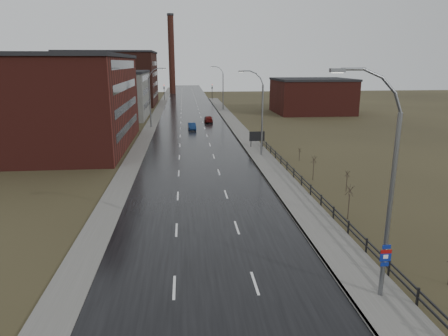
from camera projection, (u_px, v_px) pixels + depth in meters
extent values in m
plane|color=#2D2819|center=(221.00, 332.00, 18.82)|extent=(320.00, 320.00, 0.00)
cube|color=black|center=(193.00, 129.00, 76.53)|extent=(14.00, 300.00, 0.06)
cube|color=#595651|center=(261.00, 157.00, 53.29)|extent=(3.20, 180.00, 0.18)
cube|color=slate|center=(250.00, 157.00, 53.14)|extent=(0.16, 180.00, 0.18)
cube|color=#595651|center=(149.00, 129.00, 75.74)|extent=(2.40, 260.00, 0.12)
cube|color=#471914|center=(50.00, 103.00, 58.44)|extent=(22.00, 28.00, 13.00)
cube|color=black|center=(45.00, 56.00, 56.71)|extent=(22.44, 28.56, 0.50)
cube|color=black|center=(128.00, 126.00, 60.38)|extent=(0.06, 22.40, 1.20)
cube|color=black|center=(127.00, 106.00, 59.61)|extent=(0.06, 22.40, 1.20)
cube|color=black|center=(126.00, 86.00, 58.84)|extent=(0.06, 22.40, 1.20)
cube|color=black|center=(124.00, 65.00, 58.08)|extent=(0.06, 22.40, 1.20)
cube|color=slate|center=(111.00, 96.00, 90.85)|extent=(16.00, 20.00, 10.00)
cube|color=black|center=(109.00, 72.00, 89.50)|extent=(16.32, 20.40, 0.50)
cube|color=black|center=(147.00, 104.00, 92.12)|extent=(0.06, 16.00, 1.20)
cube|color=black|center=(146.00, 91.00, 91.36)|extent=(0.06, 16.00, 1.20)
cube|color=black|center=(146.00, 77.00, 90.59)|extent=(0.06, 16.00, 1.20)
cube|color=#331611|center=(111.00, 79.00, 118.59)|extent=(26.00, 24.00, 15.00)
cube|color=black|center=(109.00, 52.00, 116.60)|extent=(26.52, 24.48, 0.50)
cube|color=black|center=(156.00, 94.00, 120.98)|extent=(0.06, 19.20, 1.20)
cube|color=black|center=(155.00, 84.00, 120.21)|extent=(0.06, 19.20, 1.20)
cube|color=black|center=(155.00, 74.00, 119.44)|extent=(0.06, 19.20, 1.20)
cube|color=black|center=(154.00, 63.00, 118.67)|extent=(0.06, 19.20, 1.20)
cube|color=#471914|center=(312.00, 97.00, 99.56)|extent=(18.00, 16.00, 8.00)
cube|color=black|center=(313.00, 79.00, 98.47)|extent=(18.36, 16.32, 0.50)
cylinder|color=#331611|center=(172.00, 55.00, 158.69)|extent=(2.40, 2.40, 30.00)
cylinder|color=black|center=(170.00, 15.00, 154.76)|extent=(2.70, 2.70, 0.80)
cylinder|color=slate|center=(389.00, 211.00, 20.31)|extent=(0.24, 0.24, 10.00)
cylinder|color=slate|center=(398.00, 103.00, 18.89)|extent=(0.57, 0.14, 1.12)
cylinder|color=slate|center=(389.00, 85.00, 18.63)|extent=(0.91, 0.14, 0.91)
cylinder|color=slate|center=(373.00, 73.00, 18.41)|extent=(1.12, 0.14, 0.57)
cylinder|color=slate|center=(353.00, 69.00, 18.27)|extent=(1.15, 0.14, 0.14)
cube|color=slate|center=(337.00, 70.00, 18.21)|extent=(0.70, 0.28, 0.18)
cube|color=silver|center=(337.00, 73.00, 18.23)|extent=(0.50, 0.20, 0.04)
cube|color=navy|center=(387.00, 247.00, 20.69)|extent=(0.45, 0.04, 0.22)
cube|color=navy|center=(386.00, 256.00, 20.82)|extent=(0.60, 0.04, 0.65)
cube|color=maroon|center=(386.00, 252.00, 20.75)|extent=(0.60, 0.04, 0.20)
cube|color=navy|center=(385.00, 264.00, 20.95)|extent=(0.45, 0.04, 0.22)
cube|color=silver|center=(386.00, 257.00, 20.81)|extent=(0.26, 0.02, 0.22)
cylinder|color=slate|center=(262.00, 121.00, 53.07)|extent=(0.24, 0.24, 9.50)
cylinder|color=slate|center=(262.00, 82.00, 51.74)|extent=(0.51, 0.14, 0.98)
cylinder|color=slate|center=(258.00, 76.00, 51.51)|extent=(0.81, 0.14, 0.81)
cylinder|color=slate|center=(253.00, 72.00, 51.32)|extent=(0.98, 0.14, 0.51)
cylinder|color=slate|center=(246.00, 71.00, 51.19)|extent=(1.01, 0.14, 0.14)
cube|color=slate|center=(241.00, 71.00, 51.14)|extent=(0.70, 0.28, 0.18)
cube|color=silver|center=(241.00, 72.00, 51.17)|extent=(0.50, 0.20, 0.04)
cylinder|color=slate|center=(150.00, 103.00, 76.48)|extent=(0.24, 0.24, 9.50)
cylinder|color=slate|center=(150.00, 76.00, 75.17)|extent=(0.51, 0.14, 0.98)
cylinder|color=slate|center=(152.00, 72.00, 75.04)|extent=(0.81, 0.14, 0.81)
cylinder|color=slate|center=(156.00, 69.00, 74.98)|extent=(0.98, 0.14, 0.51)
cylinder|color=slate|center=(160.00, 68.00, 75.02)|extent=(1.01, 0.14, 0.14)
cube|color=slate|center=(164.00, 68.00, 75.10)|extent=(0.70, 0.28, 0.18)
cube|color=silver|center=(164.00, 69.00, 75.12)|extent=(0.50, 0.20, 0.04)
cylinder|color=slate|center=(223.00, 92.00, 105.01)|extent=(0.24, 0.24, 9.50)
cylinder|color=slate|center=(222.00, 72.00, 103.68)|extent=(0.51, 0.14, 0.98)
cylinder|color=slate|center=(221.00, 69.00, 103.45)|extent=(0.81, 0.14, 0.81)
cylinder|color=slate|center=(218.00, 67.00, 103.26)|extent=(0.98, 0.14, 0.51)
cylinder|color=slate|center=(215.00, 67.00, 103.13)|extent=(1.01, 0.14, 0.14)
cube|color=slate|center=(212.00, 67.00, 103.08)|extent=(0.70, 0.28, 0.18)
cube|color=silver|center=(212.00, 67.00, 103.11)|extent=(0.50, 0.20, 0.04)
cube|color=black|center=(418.00, 297.00, 20.63)|extent=(0.10, 0.10, 1.10)
cube|color=black|center=(389.00, 268.00, 23.51)|extent=(0.10, 0.10, 1.10)
cube|color=black|center=(366.00, 246.00, 26.40)|extent=(0.10, 0.10, 1.10)
cube|color=black|center=(348.00, 228.00, 29.28)|extent=(0.10, 0.10, 1.10)
cube|color=black|center=(333.00, 213.00, 32.17)|extent=(0.10, 0.10, 1.10)
cube|color=black|center=(321.00, 201.00, 35.06)|extent=(0.10, 0.10, 1.10)
cube|color=black|center=(311.00, 190.00, 37.94)|extent=(0.10, 0.10, 1.10)
cube|color=black|center=(302.00, 181.00, 40.83)|extent=(0.10, 0.10, 1.10)
cube|color=black|center=(294.00, 173.00, 43.71)|extent=(0.10, 0.10, 1.10)
cube|color=black|center=(287.00, 166.00, 46.60)|extent=(0.10, 0.10, 1.10)
cube|color=black|center=(281.00, 160.00, 49.48)|extent=(0.10, 0.10, 1.10)
cube|color=black|center=(275.00, 155.00, 52.37)|extent=(0.10, 0.10, 1.10)
cube|color=black|center=(271.00, 150.00, 55.25)|extent=(0.10, 0.10, 1.10)
cube|color=black|center=(266.00, 146.00, 58.14)|extent=(0.10, 0.10, 1.10)
cube|color=black|center=(262.00, 142.00, 61.03)|extent=(0.10, 0.10, 1.10)
cube|color=black|center=(312.00, 188.00, 37.36)|extent=(0.08, 53.00, 0.10)
cube|color=black|center=(312.00, 192.00, 37.46)|extent=(0.08, 53.00, 0.10)
cylinder|color=#382D23|center=(349.00, 207.00, 32.10)|extent=(0.08, 0.08, 2.12)
cylinder|color=#382D23|center=(351.00, 190.00, 31.75)|extent=(0.04, 0.71, 0.84)
cylinder|color=#382D23|center=(350.00, 190.00, 31.79)|extent=(0.67, 0.26, 0.84)
cylinder|color=#382D23|center=(349.00, 190.00, 31.77)|extent=(0.40, 0.60, 0.85)
cylinder|color=#382D23|center=(350.00, 191.00, 31.71)|extent=(0.40, 0.60, 0.85)
cylinder|color=#382D23|center=(350.00, 191.00, 31.70)|extent=(0.67, 0.26, 0.84)
cylinder|color=#382D23|center=(347.00, 184.00, 39.17)|extent=(0.08, 0.08, 1.55)
cylinder|color=#382D23|center=(348.00, 174.00, 38.92)|extent=(0.04, 0.53, 0.61)
cylinder|color=#382D23|center=(347.00, 174.00, 38.96)|extent=(0.50, 0.20, 0.62)
cylinder|color=#382D23|center=(347.00, 174.00, 38.94)|extent=(0.30, 0.44, 0.63)
cylinder|color=#382D23|center=(347.00, 174.00, 38.88)|extent=(0.30, 0.44, 0.63)
cylinder|color=#382D23|center=(348.00, 174.00, 38.87)|extent=(0.50, 0.20, 0.62)
cylinder|color=#382D23|center=(313.00, 171.00, 42.82)|extent=(0.08, 0.08, 1.99)
cylinder|color=#382D23|center=(314.00, 160.00, 42.49)|extent=(0.04, 0.67, 0.78)
cylinder|color=#382D23|center=(314.00, 160.00, 42.53)|extent=(0.63, 0.25, 0.79)
cylinder|color=#382D23|center=(314.00, 160.00, 42.51)|extent=(0.38, 0.56, 0.80)
cylinder|color=#382D23|center=(314.00, 160.00, 42.45)|extent=(0.38, 0.56, 0.80)
cylinder|color=#382D23|center=(314.00, 160.00, 42.44)|extent=(0.63, 0.25, 0.79)
cylinder|color=#382D23|center=(299.00, 156.00, 51.27)|extent=(0.08, 0.08, 1.25)
cylinder|color=#382D23|center=(300.00, 150.00, 51.07)|extent=(0.04, 0.43, 0.50)
cylinder|color=#382D23|center=(300.00, 150.00, 51.11)|extent=(0.41, 0.17, 0.51)
cylinder|color=#382D23|center=(299.00, 150.00, 51.08)|extent=(0.25, 0.37, 0.52)
cylinder|color=#382D23|center=(299.00, 150.00, 51.03)|extent=(0.25, 0.37, 0.52)
cylinder|color=#382D23|center=(300.00, 150.00, 51.02)|extent=(0.41, 0.17, 0.51)
cube|color=black|center=(251.00, 142.00, 59.04)|extent=(0.10, 0.10, 1.80)
cube|color=black|center=(263.00, 142.00, 59.21)|extent=(0.10, 0.10, 1.80)
cube|color=silver|center=(257.00, 136.00, 58.85)|extent=(2.18, 0.08, 1.33)
cube|color=black|center=(257.00, 136.00, 58.81)|extent=(2.28, 0.04, 1.43)
cylinder|color=black|center=(164.00, 93.00, 132.82)|extent=(0.16, 0.16, 5.20)
imported|color=black|center=(164.00, 86.00, 132.27)|extent=(0.58, 2.73, 1.10)
sphere|color=#FF190C|center=(164.00, 85.00, 132.05)|extent=(0.18, 0.18, 0.18)
cylinder|color=black|center=(212.00, 92.00, 134.34)|extent=(0.16, 0.16, 5.20)
imported|color=black|center=(212.00, 86.00, 133.79)|extent=(0.58, 2.73, 1.10)
sphere|color=#FF190C|center=(212.00, 85.00, 133.57)|extent=(0.18, 0.18, 0.18)
imported|color=#0E2249|center=(192.00, 127.00, 74.87)|extent=(1.57, 4.00, 1.30)
imported|color=#550F0E|center=(209.00, 119.00, 84.08)|extent=(1.83, 4.36, 1.47)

